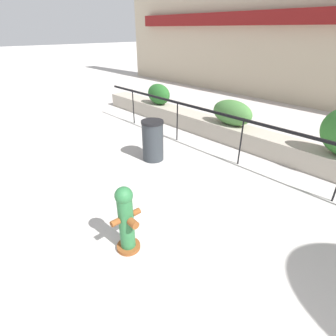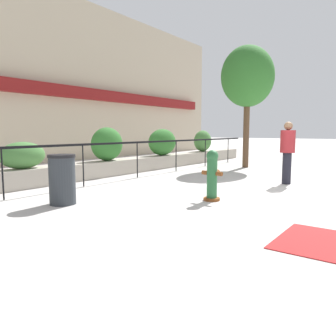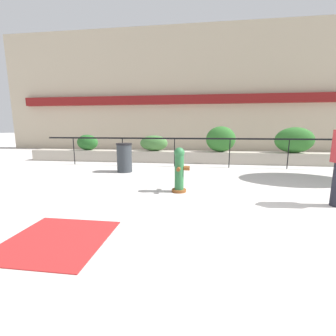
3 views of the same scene
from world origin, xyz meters
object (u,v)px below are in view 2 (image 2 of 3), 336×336
at_px(hedge_bush_2, 107,144).
at_px(trash_bin, 62,179).
at_px(hedge_bush_1, 23,155).
at_px(street_tree, 248,77).
at_px(pedestrian, 287,149).
at_px(fire_hydrant, 212,175).
at_px(hedge_bush_4, 203,141).
at_px(hedge_bush_3, 163,142).

bearing_deg(hedge_bush_2, trash_bin, -145.11).
relative_size(hedge_bush_1, street_tree, 0.26).
height_order(hedge_bush_1, trash_bin, hedge_bush_1).
relative_size(street_tree, pedestrian, 2.79).
xyz_separation_m(fire_hydrant, trash_bin, (-2.12, 2.25, -0.04)).
distance_m(hedge_bush_4, fire_hydrant, 8.93).
height_order(hedge_bush_4, fire_hydrant, hedge_bush_4).
distance_m(hedge_bush_1, trash_bin, 2.54).
distance_m(fire_hydrant, trash_bin, 3.09).
bearing_deg(hedge_bush_2, hedge_bush_1, 180.00).
xyz_separation_m(hedge_bush_1, trash_bin, (-0.57, -2.45, -0.34)).
relative_size(hedge_bush_3, fire_hydrant, 1.47).
xyz_separation_m(fire_hydrant, pedestrian, (3.19, -0.60, 0.44)).
xyz_separation_m(street_tree, pedestrian, (-3.30, -2.64, -2.61)).
bearing_deg(hedge_bush_4, fire_hydrant, -148.16).
bearing_deg(trash_bin, hedge_bush_4, 14.20).
height_order(hedge_bush_4, pedestrian, pedestrian).
distance_m(hedge_bush_4, street_tree, 3.88).
bearing_deg(pedestrian, hedge_bush_3, 77.08).
bearing_deg(hedge_bush_4, street_tree, -112.25).
height_order(hedge_bush_2, hedge_bush_4, hedge_bush_2).
distance_m(street_tree, pedestrian, 4.97).
bearing_deg(hedge_bush_1, hedge_bush_2, 0.00).
bearing_deg(street_tree, hedge_bush_1, 161.61).
xyz_separation_m(hedge_bush_3, pedestrian, (-1.22, -5.31, -0.04)).
relative_size(hedge_bush_2, street_tree, 0.26).
height_order(hedge_bush_4, trash_bin, hedge_bush_4).
relative_size(hedge_bush_2, fire_hydrant, 1.16).
bearing_deg(fire_hydrant, hedge_bush_4, 31.84).
bearing_deg(hedge_bush_4, hedge_bush_3, 180.00).
height_order(hedge_bush_1, hedge_bush_2, hedge_bush_2).
relative_size(hedge_bush_1, hedge_bush_2, 1.00).
distance_m(hedge_bush_1, hedge_bush_4, 9.12).
relative_size(hedge_bush_1, pedestrian, 0.72).
bearing_deg(pedestrian, fire_hydrant, 169.29).
xyz_separation_m(hedge_bush_2, fire_hydrant, (-1.40, -4.71, -0.50)).
xyz_separation_m(fire_hydrant, street_tree, (6.49, 2.04, 3.05)).
distance_m(hedge_bush_3, fire_hydrant, 6.46).
height_order(hedge_bush_2, hedge_bush_3, hedge_bush_2).
bearing_deg(hedge_bush_3, hedge_bush_4, 0.00).
xyz_separation_m(hedge_bush_3, street_tree, (2.08, -2.67, 2.57)).
bearing_deg(fire_hydrant, trash_bin, 133.20).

